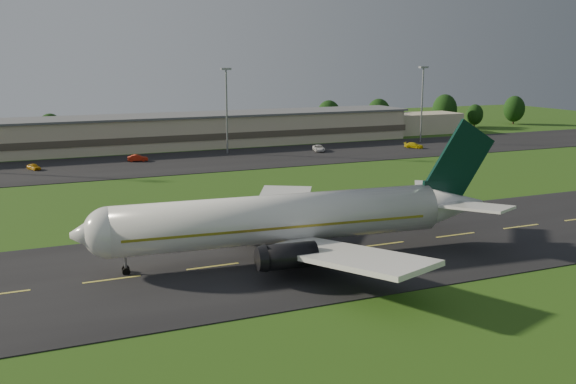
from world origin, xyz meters
name	(u,v)px	position (x,y,z in m)	size (l,w,h in m)	color
ground	(383,245)	(0.00, 0.00, 0.00)	(360.00, 360.00, 0.00)	#1E4110
taxiway	(383,245)	(0.00, 0.00, 0.05)	(220.00, 30.00, 0.10)	black
apron	(217,160)	(0.00, 72.00, 0.05)	(260.00, 30.00, 0.10)	black
airliner	(287,219)	(-13.02, -0.07, 4.66)	(51.28, 42.04, 15.57)	silver
terminal	(214,130)	(6.40, 96.18, 3.99)	(145.00, 16.00, 8.40)	tan
light_mast_centre	(226,101)	(5.00, 80.00, 12.74)	(2.40, 1.20, 20.35)	gray
light_mast_east	(422,95)	(60.00, 80.00, 12.74)	(2.40, 1.20, 20.35)	gray
tree_line	(311,117)	(39.36, 106.85, 5.20)	(200.70, 9.93, 10.87)	black
service_vehicle_a	(34,167)	(-38.58, 74.09, 0.74)	(1.52, 3.78, 1.29)	#D0920C
service_vehicle_b	(138,158)	(-16.90, 76.69, 0.84)	(1.56, 4.46, 1.47)	#A31B0A
service_vehicle_c	(319,148)	(26.87, 74.92, 0.85)	(2.50, 5.43, 1.51)	silver
service_vehicle_d	(414,145)	(51.58, 70.52, 0.80)	(1.96, 4.83, 1.40)	yellow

